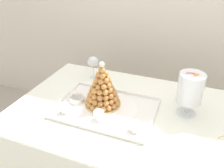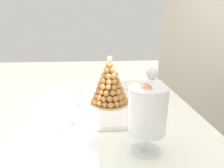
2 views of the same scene
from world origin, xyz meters
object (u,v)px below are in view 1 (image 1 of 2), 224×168
(dessert_cup_mid_left, at_px, (99,116))
(wine_glass, at_px, (93,63))
(dessert_cup_centre, at_px, (135,127))
(creme_brulee_ramekin, at_px, (77,99))
(serving_tray, at_px, (106,109))
(croquembouche, at_px, (102,89))
(dessert_cup_left, at_px, (65,108))
(macaron_goblet, at_px, (190,89))

(dessert_cup_mid_left, xyz_separation_m, wine_glass, (-0.25, 0.46, 0.10))
(dessert_cup_centre, height_order, creme_brulee_ramekin, dessert_cup_centre)
(serving_tray, bearing_deg, croquembouche, 134.58)
(dessert_cup_left, distance_m, dessert_cup_mid_left, 0.22)
(croquembouche, bearing_deg, creme_brulee_ramekin, -171.66)
(dessert_cup_mid_left, height_order, dessert_cup_centre, dessert_cup_mid_left)
(dessert_cup_mid_left, height_order, macaron_goblet, macaron_goblet)
(serving_tray, bearing_deg, wine_glass, 125.25)
(dessert_cup_left, distance_m, wine_glass, 0.48)
(creme_brulee_ramekin, height_order, macaron_goblet, macaron_goblet)
(serving_tray, bearing_deg, dessert_cup_centre, -29.77)
(dessert_cup_left, bearing_deg, creme_brulee_ramekin, 85.76)
(croquembouche, distance_m, dessert_cup_left, 0.25)
(wine_glass, bearing_deg, croquembouche, -56.01)
(croquembouche, bearing_deg, serving_tray, -45.42)
(dessert_cup_centre, distance_m, macaron_goblet, 0.39)
(serving_tray, xyz_separation_m, croquembouche, (-0.04, 0.04, 0.12))
(creme_brulee_ramekin, bearing_deg, croquembouche, 8.34)
(dessert_cup_mid_left, distance_m, creme_brulee_ramekin, 0.24)
(dessert_cup_left, xyz_separation_m, macaron_goblet, (0.68, 0.26, 0.14))
(dessert_cup_centre, bearing_deg, serving_tray, 150.23)
(dessert_cup_left, distance_m, dessert_cup_centre, 0.44)
(croquembouche, height_order, dessert_cup_centre, croquembouche)
(serving_tray, bearing_deg, dessert_cup_mid_left, -87.97)
(creme_brulee_ramekin, bearing_deg, wine_glass, 97.24)
(dessert_cup_mid_left, relative_size, dessert_cup_centre, 1.00)
(dessert_cup_mid_left, bearing_deg, wine_glass, 118.73)
(dessert_cup_left, height_order, dessert_cup_mid_left, dessert_cup_left)
(croquembouche, bearing_deg, dessert_cup_mid_left, -74.65)
(croquembouche, relative_size, wine_glass, 1.66)
(dessert_cup_left, distance_m, creme_brulee_ramekin, 0.13)
(macaron_goblet, bearing_deg, dessert_cup_mid_left, -151.13)
(wine_glass, bearing_deg, serving_tray, -54.75)
(serving_tray, relative_size, croquembouche, 2.06)
(dessert_cup_left, relative_size, dessert_cup_mid_left, 0.91)
(serving_tray, xyz_separation_m, wine_glass, (-0.25, 0.35, 0.12))
(creme_brulee_ramekin, distance_m, wine_glass, 0.36)
(serving_tray, height_order, creme_brulee_ramekin, creme_brulee_ramekin)
(serving_tray, distance_m, croquembouche, 0.13)
(serving_tray, distance_m, dessert_cup_left, 0.25)
(dessert_cup_centre, bearing_deg, wine_glass, 134.50)
(croquembouche, height_order, creme_brulee_ramekin, croquembouche)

